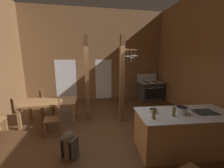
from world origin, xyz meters
TOP-DOWN VIEW (x-y plane):
  - ground_plane at (0.00, 0.00)m, footprint 7.69×7.95m
  - wall_back at (0.00, 3.64)m, footprint 7.69×0.14m
  - glazed_door_back_left at (-1.55, 3.57)m, footprint 1.00×0.01m
  - glazed_panel_back_right at (0.34, 3.57)m, footprint 0.84×0.01m
  - kitchen_island at (1.70, -0.86)m, footprint 2.22×1.11m
  - stove_range at (2.67, 2.93)m, footprint 1.20×0.90m
  - support_post_with_pot_rack at (0.68, 0.84)m, footprint 0.62×0.27m
  - support_post_center at (-0.48, 1.08)m, footprint 0.14×0.14m
  - dining_table at (-1.73, 1.17)m, footprint 1.71×0.93m
  - ladderback_chair_near_window at (-1.42, 0.42)m, footprint 0.52×0.52m
  - ladderback_chair_by_post at (-2.09, 1.96)m, footprint 0.49×0.49m
  - backpack at (-0.89, -0.67)m, footprint 0.39×0.38m
  - stockpot_on_counter at (1.57, -0.88)m, footprint 0.30×0.23m
  - mixing_bowl_on_counter at (0.99, -0.70)m, footprint 0.21×0.21m
  - bottle_tall_on_counter at (0.84, -1.02)m, footprint 0.07×0.07m
  - bottle_short_on_counter at (1.32, -0.97)m, footprint 0.07×0.07m

SIDE VIEW (x-z plane):
  - ground_plane at x=0.00m, z-range -0.10..0.00m
  - backpack at x=-0.89m, z-range 0.02..0.61m
  - ladderback_chair_near_window at x=-1.42m, z-range -0.02..0.93m
  - ladderback_chair_by_post at x=-2.09m, z-range -0.02..0.93m
  - kitchen_island at x=1.70m, z-range 0.00..0.92m
  - stove_range at x=2.67m, z-range -0.18..1.14m
  - dining_table at x=-1.73m, z-range 0.28..1.02m
  - mixing_bowl_on_counter at x=0.99m, z-range 0.92..0.99m
  - stockpot_on_counter at x=1.57m, z-range 0.92..1.08m
  - bottle_short_on_counter at x=1.32m, z-range 0.89..1.15m
  - bottle_tall_on_counter at x=0.84m, z-range 0.89..1.15m
  - glazed_door_back_left at x=-1.55m, z-range 0.00..2.05m
  - glazed_panel_back_right at x=0.34m, z-range 0.00..2.05m
  - support_post_center at x=-0.48m, z-range 0.00..2.84m
  - support_post_with_pot_rack at x=0.68m, z-range 0.11..2.95m
  - wall_back at x=0.00m, z-range 0.00..4.49m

